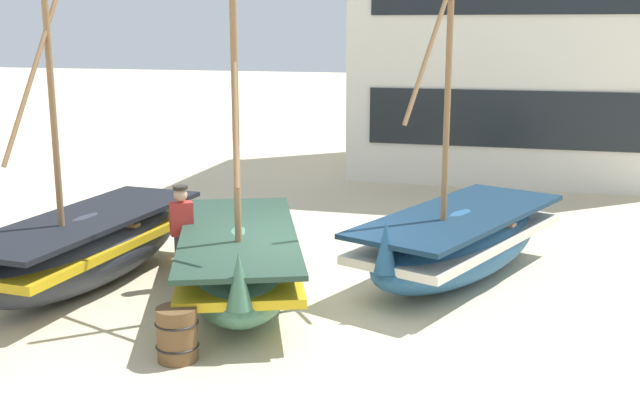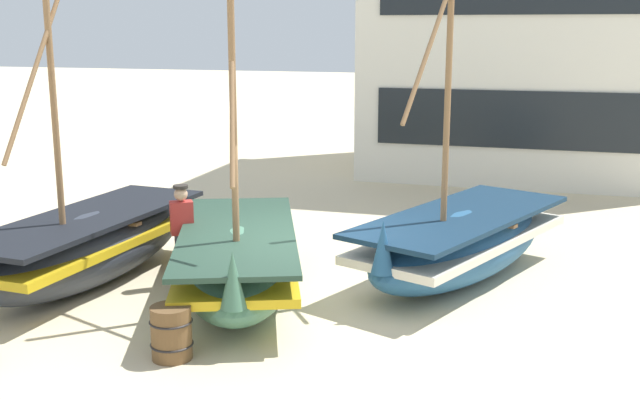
{
  "view_description": "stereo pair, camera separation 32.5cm",
  "coord_description": "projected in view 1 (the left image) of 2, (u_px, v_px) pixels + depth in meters",
  "views": [
    {
      "loc": [
        3.18,
        -10.87,
        4.16
      ],
      "look_at": [
        0.0,
        1.0,
        1.4
      ],
      "focal_mm": 43.39,
      "sensor_mm": 36.0,
      "label": 1
    },
    {
      "loc": [
        3.49,
        -10.78,
        4.16
      ],
      "look_at": [
        0.0,
        1.0,
        1.4
      ],
      "focal_mm": 43.39,
      "sensor_mm": 36.0,
      "label": 2
    }
  ],
  "objects": [
    {
      "name": "ground_plane",
      "position": [
        303.0,
        302.0,
        11.96
      ],
      "size": [
        120.0,
        120.0,
        0.0
      ],
      "primitive_type": "plane",
      "color": "beige"
    },
    {
      "name": "fishing_boat_centre_large",
      "position": [
        239.0,
        260.0,
        12.03
      ],
      "size": [
        3.31,
        5.03,
        5.54
      ],
      "color": "#427056",
      "rests_on": "ground"
    },
    {
      "name": "wooden_barrel",
      "position": [
        177.0,
        334.0,
        9.8
      ],
      "size": [
        0.56,
        0.56,
        0.7
      ],
      "color": "brown",
      "rests_on": "ground"
    },
    {
      "name": "fishing_boat_far_right",
      "position": [
        87.0,
        247.0,
        12.63
      ],
      "size": [
        2.01,
        4.95,
        6.03
      ],
      "color": "#2D333D",
      "rests_on": "ground"
    },
    {
      "name": "fisherman_by_hull",
      "position": [
        182.0,
        238.0,
        12.48
      ],
      "size": [
        0.42,
        0.38,
        1.68
      ],
      "color": "#33333D",
      "rests_on": "ground"
    },
    {
      "name": "fishing_boat_near_left",
      "position": [
        459.0,
        241.0,
        13.0
      ],
      "size": [
        3.42,
        5.13,
        6.87
      ],
      "color": "#23517A",
      "rests_on": "ground"
    }
  ]
}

